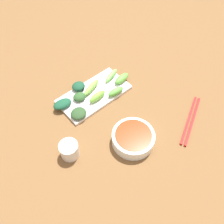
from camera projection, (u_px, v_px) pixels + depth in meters
name	position (u px, v px, depth m)	size (l,w,h in m)	color
tabletop	(105.00, 112.00, 0.90)	(2.10, 2.10, 0.02)	brown
sauce_bowl	(133.00, 138.00, 0.79)	(0.14, 0.14, 0.05)	white
serving_plate	(94.00, 94.00, 0.93)	(0.14, 0.28, 0.01)	white
broccoli_stalk_0	(97.00, 96.00, 0.89)	(0.03, 0.08, 0.03)	#70B93D
broccoli_leafy_1	(79.00, 97.00, 0.90)	(0.04, 0.05, 0.02)	#2C5427
broccoli_stalk_2	(111.00, 75.00, 0.97)	(0.02, 0.09, 0.02)	#71BB54
broccoli_stalk_3	(116.00, 92.00, 0.91)	(0.03, 0.07, 0.03)	#5DB644
broccoli_leafy_4	(79.00, 113.00, 0.85)	(0.06, 0.06, 0.02)	#284724
broccoli_stalk_5	(91.00, 87.00, 0.93)	(0.02, 0.10, 0.02)	#75A545
broccoli_leafy_6	(62.00, 104.00, 0.88)	(0.05, 0.07, 0.02)	#174B31
broccoli_leafy_7	(78.00, 86.00, 0.93)	(0.05, 0.05, 0.03)	#17462E
broccoli_stalk_8	(122.00, 78.00, 0.95)	(0.03, 0.08, 0.03)	#5DA63E
chopsticks	(191.00, 120.00, 0.86)	(0.12, 0.22, 0.01)	#B51B1A
tea_cup	(69.00, 150.00, 0.76)	(0.06, 0.06, 0.06)	silver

